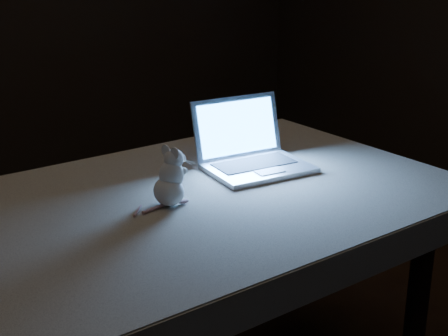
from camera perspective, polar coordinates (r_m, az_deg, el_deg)
table at (r=2.10m, az=-1.88°, el=-12.25°), size 1.50×1.05×0.76m
tablecloth at (r=2.00m, az=-2.06°, el=-3.00°), size 1.61×1.15×0.10m
laptop at (r=2.08m, az=3.12°, el=2.62°), size 0.33×0.30×0.22m
plush_mouse at (r=1.82m, az=-4.92°, el=-0.77°), size 0.13×0.13×0.17m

